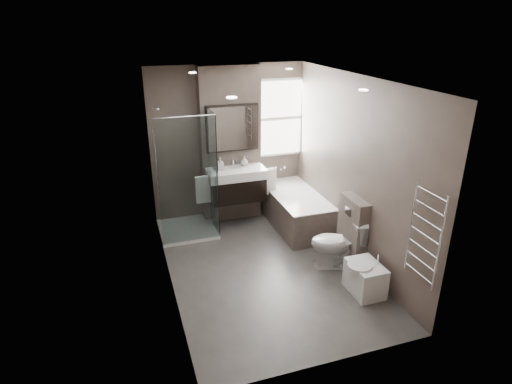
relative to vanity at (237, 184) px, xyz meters
name	(u,v)px	position (x,y,z in m)	size (l,w,h in m)	color
room	(266,182)	(0.00, -1.43, 0.56)	(2.70, 3.90, 2.70)	#464341
vanity_pier	(230,145)	(0.00, 0.35, 0.56)	(1.00, 0.25, 2.60)	brown
vanity	(237,184)	(0.00, 0.00, 0.00)	(0.95, 0.47, 0.66)	black
mirror_cabinet	(232,128)	(0.00, 0.19, 0.89)	(0.86, 0.08, 0.76)	black
towel_left	(203,190)	(-0.56, -0.02, -0.02)	(0.24, 0.06, 0.44)	silver
towel_right	(269,182)	(0.56, -0.02, -0.02)	(0.24, 0.06, 0.44)	silver
shower_enclosure	(193,205)	(-0.75, -0.08, -0.25)	(0.90, 0.90, 2.00)	white
bathtub	(295,208)	(0.92, -0.33, -0.43)	(0.75, 1.60, 0.57)	brown
window	(279,118)	(0.90, 0.45, 0.93)	(0.98, 0.06, 1.33)	white
toilet	(337,243)	(0.97, -1.70, -0.37)	(0.41, 0.72, 0.74)	white
cistern_box	(352,231)	(1.21, -1.68, -0.24)	(0.19, 0.55, 1.00)	brown
bidet	(365,278)	(1.01, -2.37, -0.53)	(0.44, 0.51, 0.53)	white
towel_radiator	(425,235)	(1.25, -3.03, 0.38)	(0.03, 0.49, 1.10)	silver
soap_bottle_a	(220,164)	(-0.25, 0.04, 0.36)	(0.09, 0.09, 0.20)	white
soap_bottle_b	(244,161)	(0.18, 0.13, 0.34)	(0.12, 0.12, 0.15)	white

